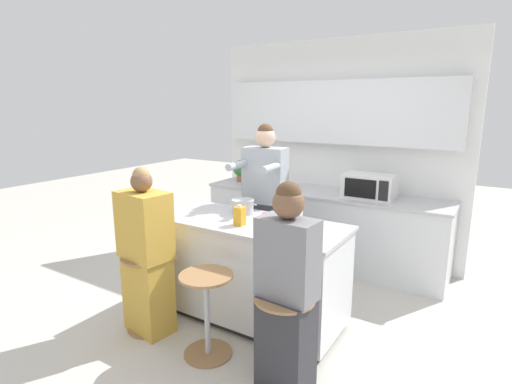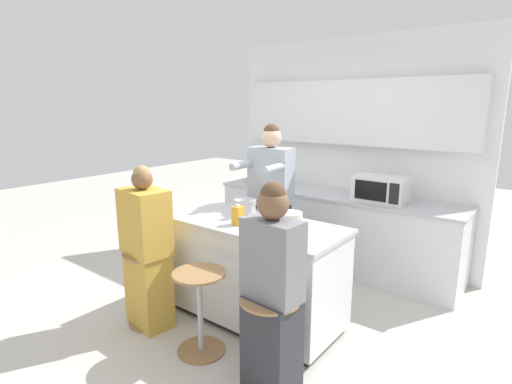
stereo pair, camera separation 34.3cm
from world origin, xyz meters
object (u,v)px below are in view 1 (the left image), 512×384
cooking_pot (243,207)px  fruit_bowl (290,216)px  bar_stool_rightmost (284,335)px  person_wrapped_blanket (146,256)px  banana_bunch (293,235)px  microwave (369,186)px  potted_plant (241,169)px  bar_stool_center (207,308)px  coffee_cup_near (267,218)px  coffee_cup_far (267,230)px  bar_stool_leftmost (147,287)px  juice_carton (240,216)px  person_cooking (265,209)px  kitchen_island (252,270)px  person_seated_near (287,296)px

cooking_pot → fruit_bowl: 0.47m
bar_stool_rightmost → person_wrapped_blanket: bearing=179.5°
cooking_pot → fruit_bowl: bearing=5.2°
banana_bunch → microwave: (0.07, 1.74, 0.08)m
bar_stool_rightmost → microwave: 2.29m
potted_plant → person_wrapped_blanket: bearing=-76.3°
bar_stool_center → coffee_cup_near: 0.90m
microwave → bar_stool_rightmost: bearing=-87.3°
bar_stool_rightmost → coffee_cup_far: bearing=132.4°
bar_stool_rightmost → cooking_pot: size_ratio=2.26×
bar_stool_leftmost → potted_plant: potted_plant is taller
cooking_pot → microwave: bearing=60.7°
bar_stool_center → potted_plant: size_ratio=2.27×
bar_stool_leftmost → microwave: microwave is taller
coffee_cup_near → bar_stool_center: bearing=-100.7°
bar_stool_rightmost → juice_carton: juice_carton is taller
bar_stool_center → person_cooking: bearing=100.5°
juice_carton → potted_plant: bearing=123.6°
coffee_cup_near → bar_stool_rightmost: bearing=-51.7°
kitchen_island → banana_bunch: (0.50, -0.19, 0.48)m
potted_plant → coffee_cup_near: bearing=-49.8°
fruit_bowl → potted_plant: bearing=136.3°
person_cooking → fruit_bowl: size_ratio=7.80×
cooking_pot → bar_stool_rightmost: bearing=-43.1°
bar_stool_leftmost → cooking_pot: (0.46, 0.79, 0.60)m
person_seated_near → person_cooking: bearing=130.5°
coffee_cup_far → potted_plant: potted_plant is taller
bar_stool_leftmost → microwave: bearing=60.3°
fruit_bowl → juice_carton: 0.46m
kitchen_island → cooking_pot: size_ratio=5.65×
banana_bunch → potted_plant: size_ratio=0.55×
fruit_bowl → microwave: bearing=77.1°
kitchen_island → bar_stool_leftmost: (-0.67, -0.62, -0.08)m
cooking_pot → banana_bunch: size_ratio=1.83×
cooking_pot → potted_plant: bearing=124.5°
fruit_bowl → banana_bunch: size_ratio=1.37×
kitchen_island → cooking_pot: (-0.21, 0.18, 0.52)m
bar_stool_center → banana_bunch: 0.87m
fruit_bowl → cooking_pot: bearing=-174.8°
person_wrapped_blanket → coffee_cup_far: size_ratio=13.36×
banana_bunch → juice_carton: bearing=174.5°
bar_stool_center → juice_carton: size_ratio=3.84×
cooking_pot → coffee_cup_far: 0.64m
person_cooking → person_seated_near: person_cooking is taller
person_cooking → banana_bunch: size_ratio=10.71×
coffee_cup_near → fruit_bowl: bearing=52.9°
bar_stool_center → person_wrapped_blanket: size_ratio=0.47×
kitchen_island → person_seated_near: person_seated_near is taller
person_seated_near → banana_bunch: bearing=116.5°
cooking_pot → microwave: 1.58m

